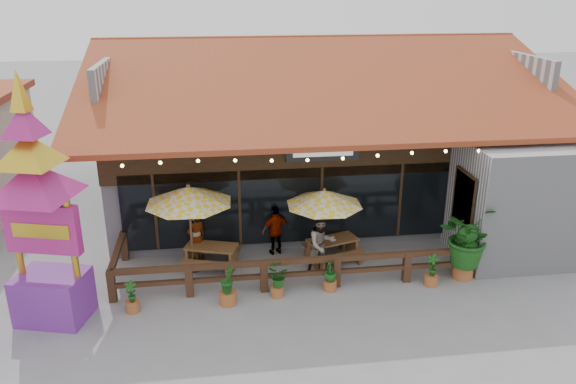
{
  "coord_description": "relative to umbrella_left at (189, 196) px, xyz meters",
  "views": [
    {
      "loc": [
        -3.63,
        -13.85,
        7.9
      ],
      "look_at": [
        -1.58,
        1.5,
        2.09
      ],
      "focal_mm": 35.0,
      "sensor_mm": 36.0,
      "label": 1
    }
  ],
  "objects": [
    {
      "name": "ground",
      "position": [
        4.45,
        -1.0,
        -2.32
      ],
      "size": [
        100.0,
        100.0,
        0.0
      ],
      "primitive_type": "plane",
      "color": "gray",
      "rests_on": "ground"
    },
    {
      "name": "restaurant_building",
      "position": [
        4.71,
        5.61,
        -0.11
      ],
      "size": [
        15.5,
        14.73,
        6.09
      ],
      "color": "#B6B6BB",
      "rests_on": "ground"
    },
    {
      "name": "patio_railing",
      "position": [
        2.19,
        -1.26,
        -1.7
      ],
      "size": [
        10.0,
        2.6,
        0.92
      ],
      "color": "#412817",
      "rests_on": "ground"
    },
    {
      "name": "umbrella_left",
      "position": [
        0.0,
        0.0,
        0.0
      ],
      "size": [
        3.31,
        3.31,
        2.66
      ],
      "color": "brown",
      "rests_on": "ground"
    },
    {
      "name": "umbrella_right",
      "position": [
        3.83,
        -0.13,
        -0.22
      ],
      "size": [
        3.0,
        3.0,
        2.4
      ],
      "color": "brown",
      "rests_on": "ground"
    },
    {
      "name": "picnic_table_left",
      "position": [
        0.55,
        0.02,
        -1.83
      ],
      "size": [
        1.81,
        1.68,
        0.72
      ],
      "color": "brown",
      "rests_on": "ground"
    },
    {
      "name": "picnic_table_right",
      "position": [
        4.15,
        -0.0,
        -1.84
      ],
      "size": [
        1.8,
        1.66,
        0.72
      ],
      "color": "brown",
      "rests_on": "ground"
    },
    {
      "name": "thai_sign_tower",
      "position": [
        -3.34,
        -2.11,
        1.19
      ],
      "size": [
        3.01,
        3.01,
        6.63
      ],
      "color": "#722998",
      "rests_on": "ground"
    },
    {
      "name": "tropical_plant",
      "position": [
        7.61,
        -1.5,
        -1.06
      ],
      "size": [
        2.06,
        2.1,
        2.2
      ],
      "color": "#9A542A",
      "rests_on": "ground"
    },
    {
      "name": "diner_a",
      "position": [
        0.13,
        0.37,
        -1.49
      ],
      "size": [
        0.72,
        0.66,
        1.65
      ],
      "primitive_type": "imported",
      "rotation": [
        0.0,
        0.0,
        3.73
      ],
      "color": "#362311",
      "rests_on": "ground"
    },
    {
      "name": "diner_b",
      "position": [
        3.68,
        -0.68,
        -1.41
      ],
      "size": [
        1.05,
        0.92,
        1.81
      ],
      "primitive_type": "imported",
      "rotation": [
        0.0,
        0.0,
        0.3
      ],
      "color": "#362311",
      "rests_on": "ground"
    },
    {
      "name": "diner_c",
      "position": [
        2.52,
        0.7,
        -1.53
      ],
      "size": [
        0.99,
        0.61,
        1.57
      ],
      "primitive_type": "imported",
      "rotation": [
        0.0,
        0.0,
        3.4
      ],
      "color": "#362311",
      "rests_on": "ground"
    },
    {
      "name": "planter_a",
      "position": [
        -1.48,
        -2.07,
        -1.95
      ],
      "size": [
        0.36,
        0.36,
        0.87
      ],
      "color": "#9A542A",
      "rests_on": "ground"
    },
    {
      "name": "planter_b",
      "position": [
        0.95,
        -2.03,
        -1.82
      ],
      "size": [
        0.46,
        0.5,
        1.1
      ],
      "color": "#9A542A",
      "rests_on": "ground"
    },
    {
      "name": "planter_c",
      "position": [
        2.27,
        -1.81,
        -1.82
      ],
      "size": [
        0.68,
        0.64,
        0.89
      ],
      "color": "#9A542A",
      "rests_on": "ground"
    },
    {
      "name": "planter_d",
      "position": [
        3.73,
        -1.69,
        -1.89
      ],
      "size": [
        0.46,
        0.46,
        0.89
      ],
      "color": "#9A542A",
      "rests_on": "ground"
    },
    {
      "name": "planter_e",
      "position": [
        6.56,
        -1.8,
        -1.93
      ],
      "size": [
        0.4,
        0.38,
        0.93
      ],
      "color": "#9A542A",
      "rests_on": "ground"
    }
  ]
}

